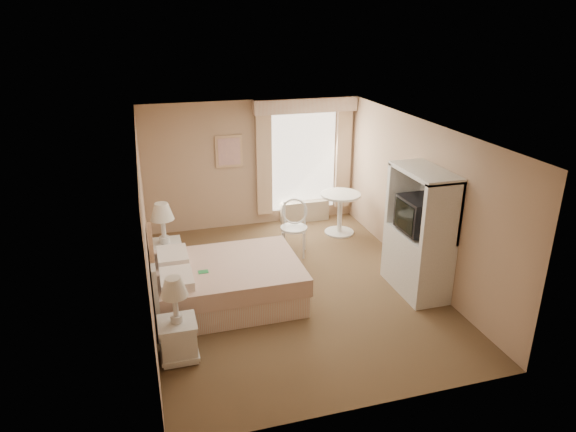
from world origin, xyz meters
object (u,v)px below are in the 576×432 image
object	(u,v)px
nightstand_far	(165,250)
armoire	(419,242)
cafe_chair	(294,223)
bed	(221,281)
round_table	(340,207)
nightstand_near	(178,330)

from	to	relation	value
nightstand_far	armoire	bearing A→B (deg)	-22.34
cafe_chair	armoire	world-z (taller)	armoire
bed	armoire	bearing A→B (deg)	-8.44
cafe_chair	armoire	xyz separation A→B (m)	(1.41, -1.80, 0.23)
nightstand_far	round_table	distance (m)	3.46
nightstand_near	cafe_chair	bearing A→B (deg)	48.59
bed	nightstand_far	bearing A→B (deg)	123.97
bed	nightstand_near	distance (m)	1.39
nightstand_near	nightstand_far	distance (m)	2.25
round_table	cafe_chair	xyz separation A→B (m)	(-1.10, -0.60, 0.03)
round_table	nightstand_near	bearing A→B (deg)	-136.82
round_table	armoire	bearing A→B (deg)	-82.68
armoire	cafe_chair	bearing A→B (deg)	128.13
bed	round_table	world-z (taller)	bed
armoire	bed	bearing A→B (deg)	171.56
armoire	nightstand_near	bearing A→B (deg)	-168.43
nightstand_near	bed	bearing A→B (deg)	58.74
nightstand_near	round_table	size ratio (longest dim) A/B	1.36
nightstand_far	armoire	xyz separation A→B (m)	(3.65, -1.50, 0.33)
nightstand_far	round_table	size ratio (longest dim) A/B	1.53
nightstand_near	round_table	world-z (taller)	nightstand_near
nightstand_near	nightstand_far	bearing A→B (deg)	90.00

